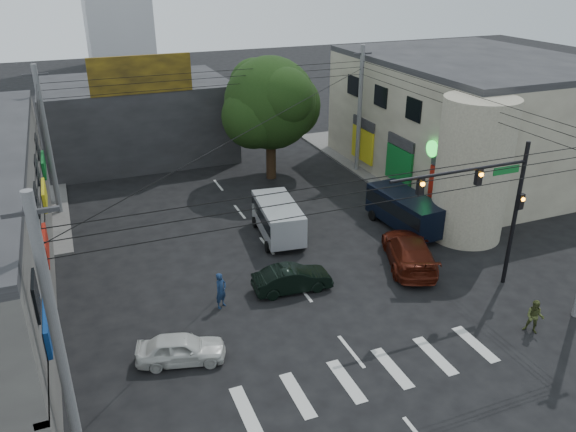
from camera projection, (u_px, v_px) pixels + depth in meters
ground at (320, 312)px, 25.32m from camera, size 160.00×160.00×0.00m
sidewalk_far_right at (425, 151)px, 46.61m from camera, size 16.00×16.00×0.15m
building_right at (470, 119)px, 40.76m from camera, size 14.00×18.00×8.00m
corner_column at (472, 170)px, 30.78m from camera, size 4.00×4.00×8.00m
building_far at (137, 119)px, 44.63m from camera, size 14.00×10.00×6.00m
billboard at (141, 75)px, 38.72m from camera, size 7.00×0.30×2.60m
street_tree at (270, 104)px, 38.75m from camera, size 6.40×6.40×8.70m
traffic_gantry at (490, 197)px, 25.14m from camera, size 7.10×0.35×7.20m
utility_pole_near_left at (57, 340)px, 16.03m from camera, size 0.32×0.32×9.20m
utility_pole_far_left at (48, 143)px, 33.32m from camera, size 0.32×0.32×9.20m
utility_pole_far_right at (360, 111)px, 40.48m from camera, size 0.32×0.32×9.20m
dark_sedan at (292, 279)px, 26.79m from camera, size 1.82×3.96×1.25m
white_compact at (181, 349)px, 22.02m from camera, size 3.11×4.17×1.19m
maroon_sedan at (409, 251)px, 29.00m from camera, size 5.99×6.97×1.58m
silver_minivan at (278, 220)px, 31.82m from camera, size 5.28×3.14×2.07m
navy_van at (405, 212)px, 32.78m from camera, size 5.58×2.70×2.13m
traffic_officer at (221, 290)px, 25.39m from camera, size 1.02×1.01×1.73m
pedestrian_olive at (535, 317)px, 23.67m from camera, size 1.31×1.31×1.54m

